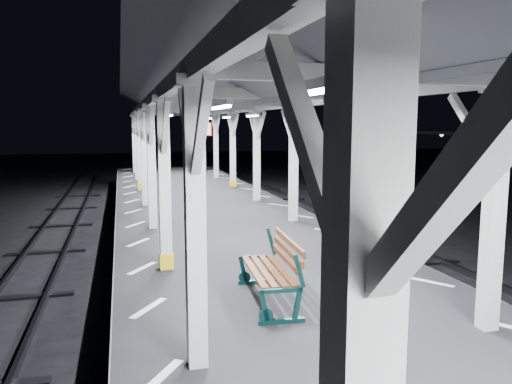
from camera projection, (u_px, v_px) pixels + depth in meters
name	position (u px, v px, depth m)	size (l,w,h in m)	color
ground	(299.00, 351.00, 8.40)	(120.00, 120.00, 0.00)	black
platform	(299.00, 323.00, 8.33)	(6.00, 50.00, 1.00)	black
hazard_stripes_left	(149.00, 308.00, 7.62)	(1.00, 48.00, 0.01)	silver
hazard_stripes_right	(429.00, 282.00, 8.90)	(1.00, 48.00, 0.01)	silver
canopy	(303.00, 74.00, 7.76)	(5.40, 49.00, 4.65)	silver
bench_mid	(275.00, 268.00, 7.86)	(0.84, 1.92, 1.02)	#0D302F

